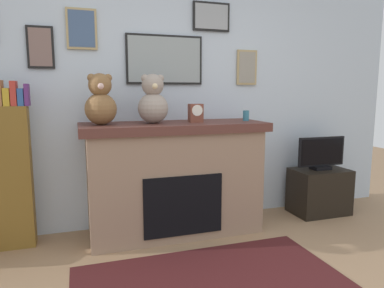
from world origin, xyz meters
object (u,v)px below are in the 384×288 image
Objects in this scene: candle_jar at (246,116)px; teddy_bear_tan at (153,101)px; fireplace at (174,177)px; television at (321,154)px; tv_stand at (319,191)px; teddy_bear_grey at (101,102)px; bookshelf at (7,171)px; mantel_clock at (196,113)px.

teddy_bear_tan is at bearing -179.97° from candle_jar.
television is at bearing 0.01° from fireplace.
teddy_bear_grey is at bearing -179.51° from tv_stand.
teddy_bear_grey is at bearing -178.41° from fireplace.
bookshelf is 14.07× the size of candle_jar.
bookshelf is 0.98m from teddy_bear_grey.
mantel_clock is at bearing -179.84° from candle_jar.
teddy_bear_tan reaches higher than mantel_clock.
teddy_bear_tan reaches higher than television.
fireplace reaches higher than tv_stand.
television is 2.40m from teddy_bear_grey.
fireplace is 0.65m from mantel_clock.
fireplace is 0.98m from teddy_bear_grey.
candle_jar reaches higher than fireplace.
television is at bearing 0.57° from teddy_bear_tan.
candle_jar is 0.53m from mantel_clock.
tv_stand is 1.37× the size of teddy_bear_grey.
television reaches higher than tv_stand.
fireplace reaches higher than television.
tv_stand is 1.36× the size of teddy_bear_tan.
fireplace is 1.19× the size of bookshelf.
teddy_bear_tan is at bearing -179.39° from tv_stand.
television is 5.55× the size of candle_jar.
bookshelf is 8.36× the size of mantel_clock.
tv_stand is at bearing 0.49° from teddy_bear_grey.
tv_stand is at bearing 1.19° from candle_jar.
teddy_bear_tan reaches higher than fireplace.
tv_stand is at bearing -1.84° from bookshelf.
teddy_bear_tan is (-1.87, -0.02, 1.01)m from tv_stand.
television is 3.30× the size of mantel_clock.
teddy_bear_tan is (-0.93, -0.00, 0.15)m from candle_jar.
mantel_clock reaches higher than tv_stand.
teddy_bear_grey is (-2.32, -0.02, 0.59)m from television.
tv_stand is 3.51× the size of mantel_clock.
candle_jar is at bearing 0.03° from teddy_bear_tan.
fireplace is 0.93m from candle_jar.
mantel_clock is at bearing -0.13° from teddy_bear_tan.
television is at bearing -90.00° from tv_stand.
fireplace is 9.94× the size of mantel_clock.
mantel_clock is 0.87m from teddy_bear_grey.
fireplace is 3.87× the size of teddy_bear_grey.
teddy_bear_grey reaches higher than television.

